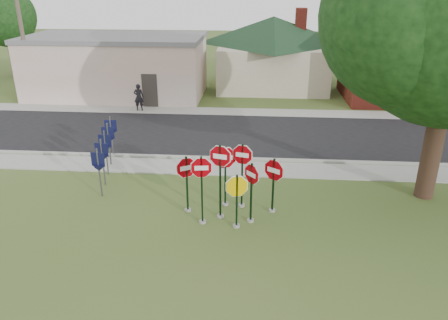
# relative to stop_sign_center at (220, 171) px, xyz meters

# --- Properties ---
(ground) EXTENTS (120.00, 120.00, 0.00)m
(ground) POSITION_rel_stop_sign_center_xyz_m (0.26, -1.26, -1.80)
(ground) COLOR #3B541F
(ground) RESTS_ON ground
(sidewalk_near) EXTENTS (60.00, 1.60, 0.06)m
(sidewalk_near) POSITION_rel_stop_sign_center_xyz_m (0.26, 4.24, -1.77)
(sidewalk_near) COLOR gray
(sidewalk_near) RESTS_ON ground
(road) EXTENTS (60.00, 7.00, 0.04)m
(road) POSITION_rel_stop_sign_center_xyz_m (0.26, 8.74, -1.78)
(road) COLOR black
(road) RESTS_ON ground
(sidewalk_far) EXTENTS (60.00, 1.60, 0.06)m
(sidewalk_far) POSITION_rel_stop_sign_center_xyz_m (0.26, 13.04, -1.77)
(sidewalk_far) COLOR gray
(sidewalk_far) RESTS_ON ground
(curb) EXTENTS (60.00, 0.20, 0.14)m
(curb) POSITION_rel_stop_sign_center_xyz_m (0.26, 5.24, -1.73)
(curb) COLOR gray
(curb) RESTS_ON ground
(stop_sign_center) EXTENTS (1.03, 0.29, 2.86)m
(stop_sign_center) POSITION_rel_stop_sign_center_xyz_m (0.00, 0.00, 0.00)
(stop_sign_center) COLOR gray
(stop_sign_center) RESTS_ON ground
(stop_sign_yellow) EXTENTS (1.03, 0.25, 2.06)m
(stop_sign_yellow) POSITION_rel_stop_sign_center_xyz_m (0.60, -0.61, -0.59)
(stop_sign_yellow) COLOR gray
(stop_sign_yellow) RESTS_ON ground
(stop_sign_left) EXTENTS (0.99, 0.24, 2.59)m
(stop_sign_left) POSITION_rel_stop_sign_center_xyz_m (-0.58, -0.44, -0.21)
(stop_sign_left) COLOR gray
(stop_sign_left) RESTS_ON ground
(stop_sign_right) EXTENTS (0.66, 0.74, 2.30)m
(stop_sign_right) POSITION_rel_stop_sign_center_xyz_m (1.07, -0.22, -0.42)
(stop_sign_right) COLOR gray
(stop_sign_right) RESTS_ON ground
(stop_sign_back_right) EXTENTS (1.00, 0.29, 2.58)m
(stop_sign_back_right) POSITION_rel_stop_sign_center_xyz_m (0.72, 0.86, -0.21)
(stop_sign_back_right) COLOR gray
(stop_sign_back_right) RESTS_ON ground
(stop_sign_back_left) EXTENTS (1.08, 0.38, 2.47)m
(stop_sign_back_left) POSITION_rel_stop_sign_center_xyz_m (0.11, 0.91, -0.27)
(stop_sign_back_left) COLOR gray
(stop_sign_back_left) RESTS_ON ground
(stop_sign_far_right) EXTENTS (0.91, 0.65, 2.19)m
(stop_sign_far_right) POSITION_rel_stop_sign_center_xyz_m (1.84, 0.55, -0.48)
(stop_sign_far_right) COLOR gray
(stop_sign_far_right) RESTS_ON ground
(stop_sign_far_left) EXTENTS (0.92, 0.56, 2.26)m
(stop_sign_far_left) POSITION_rel_stop_sign_center_xyz_m (-1.22, 0.35, -0.44)
(stop_sign_far_left) COLOR gray
(stop_sign_far_left) RESTS_ON ground
(route_sign_row) EXTENTS (1.43, 4.63, 2.00)m
(route_sign_row) POSITION_rel_stop_sign_center_xyz_m (-5.14, 3.24, -0.58)
(route_sign_row) COLOR #59595E
(route_sign_row) RESTS_ON ground
(building_stucco) EXTENTS (12.20, 6.20, 4.20)m
(building_stucco) POSITION_rel_stop_sign_center_xyz_m (-8.73, 16.74, 0.34)
(building_stucco) COLOR silver
(building_stucco) RESTS_ON ground
(building_house) EXTENTS (11.60, 11.60, 6.20)m
(building_house) POSITION_rel_stop_sign_center_xyz_m (2.27, 20.74, 1.84)
(building_house) COLOR #BFB298
(building_house) RESTS_ON ground
(building_brick) EXTENTS (10.20, 6.20, 4.75)m
(building_brick) POSITION_rel_stop_sign_center_xyz_m (12.26, 17.24, 0.60)
(building_brick) COLOR maroon
(building_brick) RESTS_ON ground
(utility_pole_near) EXTENTS (2.20, 0.26, 9.50)m
(utility_pole_near) POSITION_rel_stop_sign_center_xyz_m (-13.74, 13.94, 3.16)
(utility_pole_near) COLOR #4B4032
(utility_pole_near) RESTS_ON ground
(bg_tree_left) EXTENTS (4.90, 4.90, 7.35)m
(bg_tree_left) POSITION_rel_stop_sign_center_xyz_m (-19.74, 22.74, 3.07)
(bg_tree_left) COLOR black
(bg_tree_left) RESTS_ON ground
(pedestrian) EXTENTS (0.64, 0.44, 1.69)m
(pedestrian) POSITION_rel_stop_sign_center_xyz_m (-6.25, 12.88, -0.90)
(pedestrian) COLOR black
(pedestrian) RESTS_ON sidewalk_far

